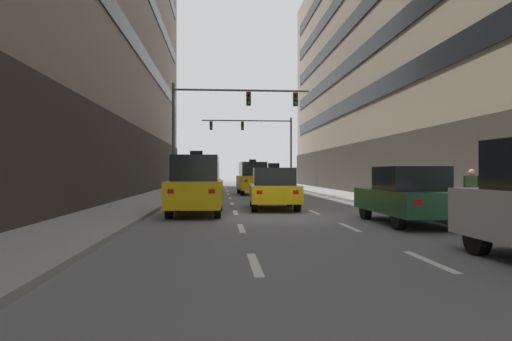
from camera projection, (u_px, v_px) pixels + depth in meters
ground_plane at (282, 217)px, 15.94m from camera, size 120.00×120.00×0.00m
sidewalk_left at (105, 217)px, 15.48m from camera, size 2.73×80.00×0.14m
sidewalk_right at (448, 214)px, 16.40m from camera, size 2.73×80.00×0.14m
lane_stripe_l1_s2 at (255, 264)px, 7.84m from camera, size 0.16×2.00×0.01m
lane_stripe_l1_s3 at (241, 228)px, 12.83m from camera, size 0.16×2.00×0.01m
lane_stripe_l1_s4 at (235, 212)px, 17.81m from camera, size 0.16×2.00×0.01m
lane_stripe_l1_s5 at (232, 204)px, 22.80m from camera, size 0.16×2.00×0.01m
lane_stripe_l1_s6 at (230, 198)px, 27.78m from camera, size 0.16×2.00×0.01m
lane_stripe_l1_s7 at (228, 194)px, 32.77m from camera, size 0.16×2.00×0.01m
lane_stripe_l1_s8 at (227, 191)px, 37.75m from camera, size 0.16×2.00×0.01m
lane_stripe_l1_s9 at (226, 189)px, 42.74m from camera, size 0.16×2.00×0.01m
lane_stripe_l1_s10 at (226, 187)px, 47.72m from camera, size 0.16×2.00×0.01m
lane_stripe_l2_s2 at (429, 261)px, 8.08m from camera, size 0.16×2.00×0.01m
lane_stripe_l2_s3 at (349, 227)px, 13.07m from camera, size 0.16×2.00×0.01m
lane_stripe_l2_s4 at (314, 212)px, 18.05m from camera, size 0.16×2.00×0.01m
lane_stripe_l2_s5 at (293, 203)px, 23.04m from camera, size 0.16×2.00×0.01m
lane_stripe_l2_s6 at (280, 198)px, 28.02m from camera, size 0.16×2.00×0.01m
lane_stripe_l2_s7 at (271, 194)px, 33.01m from camera, size 0.16×2.00×0.01m
lane_stripe_l2_s8 at (265, 191)px, 37.99m from camera, size 0.16×2.00×0.01m
lane_stripe_l2_s9 at (259, 189)px, 42.98m from camera, size 0.16×2.00×0.01m
lane_stripe_l2_s10 at (255, 187)px, 47.96m from camera, size 0.16×2.00×0.01m
taxi_driving_0 at (273, 189)px, 19.53m from camera, size 2.15×4.73×1.93m
taxi_driving_1 at (209, 181)px, 38.99m from camera, size 1.94×4.59×1.90m
taxi_driving_2 at (196, 185)px, 16.90m from camera, size 1.96×4.49×2.34m
taxi_driving_3 at (253, 178)px, 32.23m from camera, size 2.12×4.72×2.44m
taxi_driving_4 at (207, 184)px, 30.61m from camera, size 1.94×4.33×1.78m
car_parked_1 at (408, 196)px, 13.96m from camera, size 1.94×4.62×1.73m
traffic_signal_0 at (220, 115)px, 28.68m from camera, size 8.54×0.35×6.92m
traffic_signal_1 at (261, 136)px, 46.15m from camera, size 8.98×0.35×6.87m
pedestrian_0 at (472, 190)px, 14.16m from camera, size 0.43×0.37×1.52m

